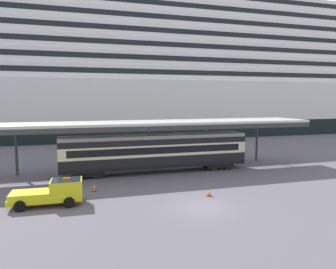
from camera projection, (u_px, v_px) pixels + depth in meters
The scene contains 7 objects.
ground_plane at pixel (203, 208), 23.58m from camera, with size 400.00×400.00×0.00m, color slate.
cruise_ship at pixel (163, 76), 75.84m from camera, with size 173.52×29.42×39.92m.
platform_canopy at pixel (155, 124), 34.90m from camera, with size 35.58×5.70×5.49m.
train_carriage at pixel (156, 151), 34.81m from camera, with size 20.02×2.81×4.11m.
service_truck at pixel (54, 192), 24.15m from camera, with size 5.27×2.40×2.02m.
traffic_cone_near at pixel (94, 187), 27.80m from camera, with size 0.36×0.36×0.70m.
traffic_cone_mid at pixel (209, 192), 26.44m from camera, with size 0.36×0.36×0.60m.
Camera 1 is at (-9.02, -21.15, 7.91)m, focal length 34.54 mm.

